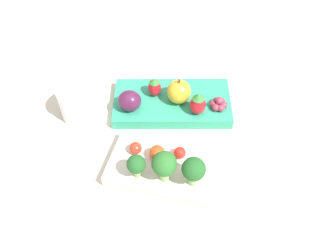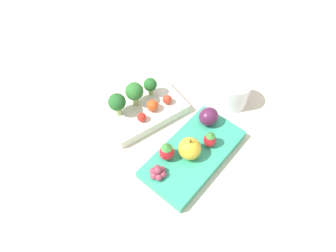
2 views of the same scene
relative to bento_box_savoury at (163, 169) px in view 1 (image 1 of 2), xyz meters
The scene contains 15 objects.
ground_plane 0.08m from the bento_box_savoury, 94.71° to the right, with size 4.00×4.00×0.00m, color beige.
bento_box_savoury is the anchor object (origin of this frame).
bento_box_fruit 0.16m from the bento_box_savoury, 87.58° to the right, with size 0.24×0.15×0.02m.
broccoli_floret_0 0.08m from the bento_box_savoury, 153.16° to the left, with size 0.04×0.04×0.06m.
broccoli_floret_1 0.06m from the bento_box_savoury, 33.64° to the left, with size 0.03×0.03×0.05m.
broccoli_floret_2 0.06m from the bento_box_savoury, 97.79° to the left, with size 0.04×0.04×0.06m.
cherry_tomato_0 0.04m from the bento_box_savoury, 138.79° to the right, with size 0.02×0.02×0.02m.
cherry_tomato_1 0.06m from the bento_box_savoury, 21.62° to the right, with size 0.02×0.02×0.02m.
cherry_tomato_2 0.03m from the bento_box_savoury, 48.11° to the right, with size 0.03×0.03×0.03m.
apple 0.16m from the bento_box_savoury, 93.30° to the right, with size 0.05×0.05×0.06m.
strawberry_0 0.17m from the bento_box_savoury, 75.43° to the right, with size 0.03×0.03×0.04m.
strawberry_1 0.14m from the bento_box_savoury, 109.06° to the right, with size 0.03×0.03×0.05m.
plum 0.15m from the bento_box_savoury, 55.66° to the right, with size 0.04×0.04×0.04m.
grape_cluster 0.17m from the bento_box_savoury, 119.43° to the right, with size 0.03×0.03×0.03m.
drinking_cup 0.21m from the bento_box_savoury, 30.79° to the right, with size 0.07×0.07×0.07m.
Camera 1 is at (-0.05, 0.42, 0.55)m, focal length 40.00 mm.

